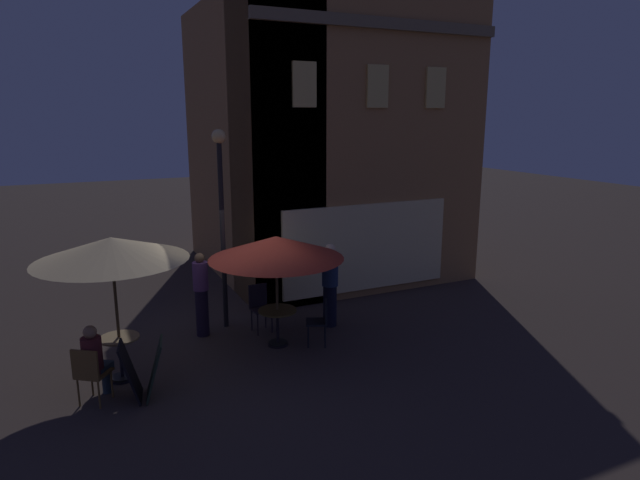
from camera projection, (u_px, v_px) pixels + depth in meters
ground_plane at (231, 346)px, 10.54m from camera, size 60.00×60.00×0.00m
cafe_building at (301, 144)px, 14.13m from camera, size 6.28×6.56×7.26m
street_lamp_near_corner at (221, 201)px, 10.95m from camera, size 0.28×0.28×4.09m
menu_sandwich_board at (142, 370)px, 8.50m from camera, size 0.74×0.66×0.93m
cafe_table_0 at (278, 319)px, 10.49m from camera, size 0.74×0.74×0.72m
cafe_table_1 at (120, 350)px, 9.10m from camera, size 0.65×0.65×0.77m
patio_umbrella_0 at (276, 248)px, 10.18m from camera, size 2.54×2.54×2.16m
patio_umbrella_1 at (111, 249)px, 8.72m from camera, size 2.44×2.44×2.46m
cafe_chair_0 at (321, 318)px, 10.50m from camera, size 0.54×0.54×0.89m
cafe_chair_1 at (260, 303)px, 11.21m from camera, size 0.42×0.42×0.97m
cafe_chair_2 at (90, 371)px, 8.28m from camera, size 0.61×0.61×0.94m
patron_seated_0 at (95, 358)px, 8.40m from camera, size 0.47×0.50×1.26m
patron_standing_1 at (330, 285)px, 11.39m from camera, size 0.34×0.34×1.78m
patron_standing_2 at (201, 294)px, 10.88m from camera, size 0.30×0.30×1.72m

